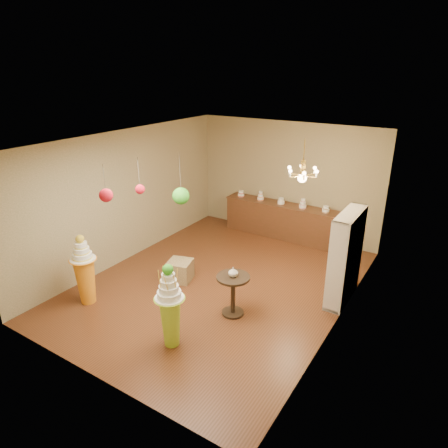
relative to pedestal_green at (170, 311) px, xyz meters
The scene contains 17 objects.
floor 2.19m from the pedestal_green, 100.98° to the left, with size 6.50×6.50×0.00m, color #532A16.
ceiling 3.16m from the pedestal_green, 100.98° to the left, with size 6.50×6.50×0.00m, color white.
wall_back 5.40m from the pedestal_green, 94.31° to the left, with size 5.00×0.04×3.00m, color gray.
wall_front 1.53m from the pedestal_green, 108.58° to the right, with size 5.00×0.04×3.00m, color gray.
wall_left 3.66m from the pedestal_green, 144.60° to the left, with size 0.04×6.50×3.00m, color gray.
wall_right 3.07m from the pedestal_green, 44.46° to the left, with size 0.04×6.50×3.00m, color gray.
pedestal_green is the anchor object (origin of this frame).
pedestal_orange 2.18m from the pedestal_green, behind, with size 0.56×0.56×1.41m.
burlap_riser 2.16m from the pedestal_green, 124.34° to the left, with size 0.48×0.48×0.44m, color olive.
sideboard 5.05m from the pedestal_green, 94.55° to the left, with size 3.04×0.54×1.16m.
shelving_unit 3.47m from the pedestal_green, 55.88° to the left, with size 0.33×1.20×1.80m.
round_table 1.34m from the pedestal_green, 72.41° to the left, with size 0.71×0.71×0.78m.
vase 1.36m from the pedestal_green, 72.41° to the left, with size 0.17×0.17×0.18m, color beige.
pom_red_left 2.09m from the pedestal_green, 153.25° to the right, with size 0.20×0.20×0.56m.
pom_green_mid 1.87m from the pedestal_green, 112.78° to the left, with size 0.28×0.28×0.87m.
pom_red_right 1.99m from the pedestal_green, 162.04° to the left, with size 0.15×0.15×0.58m.
chandelier 3.59m from the pedestal_green, 73.85° to the left, with size 0.68×0.68×0.85m.
Camera 1 is at (4.00, -6.16, 4.28)m, focal length 32.00 mm.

